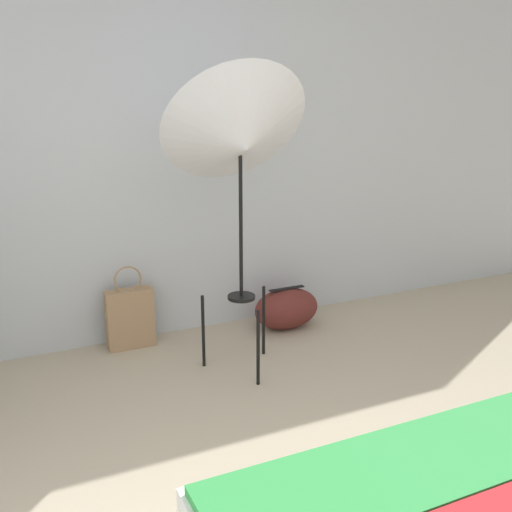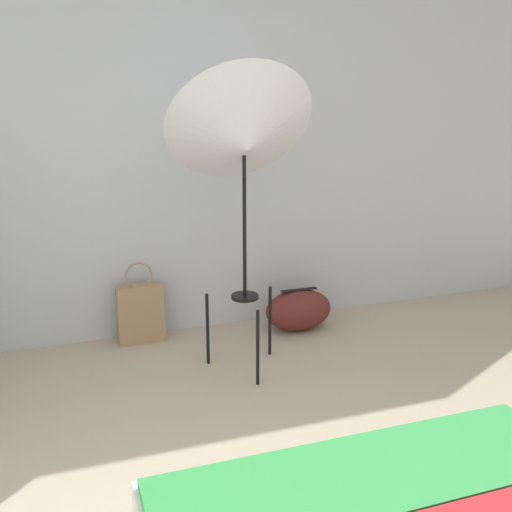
{
  "view_description": "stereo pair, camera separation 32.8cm",
  "coord_description": "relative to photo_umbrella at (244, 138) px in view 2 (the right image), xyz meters",
  "views": [
    {
      "loc": [
        -1.19,
        -1.37,
        1.68
      ],
      "look_at": [
        0.14,
        1.49,
        0.77
      ],
      "focal_mm": 42.0,
      "sensor_mm": 36.0,
      "label": 1
    },
    {
      "loc": [
        -0.89,
        -1.5,
        1.68
      ],
      "look_at": [
        0.14,
        1.49,
        0.77
      ],
      "focal_mm": 42.0,
      "sensor_mm": 36.0,
      "label": 2
    }
  ],
  "objects": [
    {
      "name": "photo_umbrella",
      "position": [
        0.0,
        0.0,
        0.0
      ],
      "size": [
        0.86,
        0.7,
        1.81
      ],
      "color": "black",
      "rests_on": "ground_plane"
    },
    {
      "name": "duffel_bag",
      "position": [
        0.54,
        0.44,
        -1.25
      ],
      "size": [
        0.48,
        0.29,
        0.3
      ],
      "color": "#5B231E",
      "rests_on": "ground_plane"
    },
    {
      "name": "tote_bag",
      "position": [
        -0.54,
        0.58,
        -1.18
      ],
      "size": [
        0.31,
        0.1,
        0.56
      ],
      "color": "#9E7A56",
      "rests_on": "ground_plane"
    },
    {
      "name": "wall_back",
      "position": [
        -0.14,
        0.74,
        -0.09
      ],
      "size": [
        8.0,
        0.05,
        2.6
      ],
      "color": "#B7BCC1",
      "rests_on": "ground_plane"
    }
  ]
}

